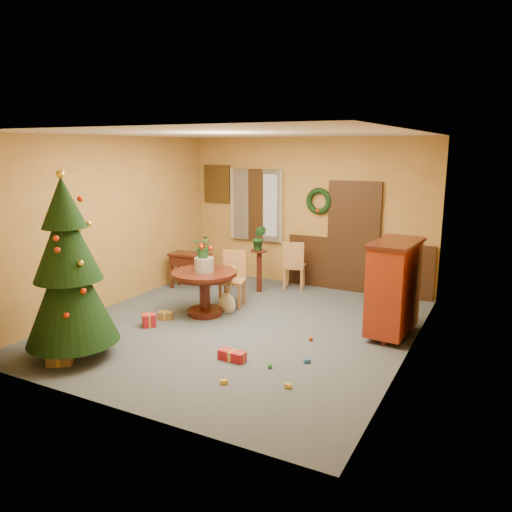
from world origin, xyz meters
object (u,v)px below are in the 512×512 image
Objects in this scene: chair_near at (233,276)px; writing_desk at (190,262)px; christmas_tree at (68,271)px; sideboard at (394,286)px; dining_table at (205,285)px.

writing_desk is (-1.27, 0.53, 0.01)m from chair_near.
writing_desk is (-0.52, 3.41, -0.63)m from christmas_tree.
dining_table is at bearing -170.46° from sideboard.
christmas_tree is at bearing -104.79° from chair_near.
dining_table is 2.38m from christmas_tree.
christmas_tree reaches higher than writing_desk.
dining_table reaches higher than writing_desk.
sideboard is at bearing -3.69° from chair_near.
chair_near is 0.68× the size of sideboard.
chair_near reaches higher than writing_desk.
dining_table is 1.30× the size of writing_desk.
chair_near is 1.17× the size of writing_desk.
writing_desk is at bearing 157.50° from chair_near.
christmas_tree is at bearing -81.40° from writing_desk.
sideboard is (2.93, 0.49, 0.24)m from dining_table.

